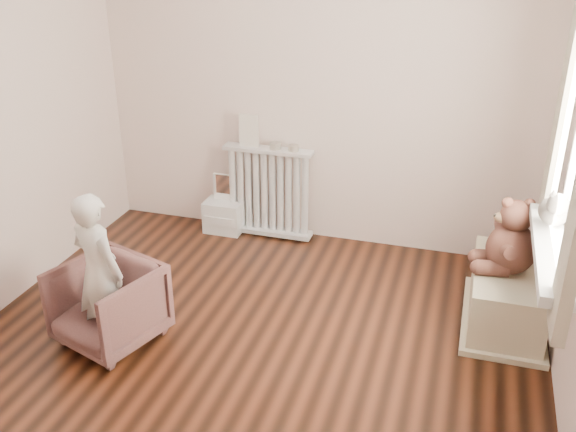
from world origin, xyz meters
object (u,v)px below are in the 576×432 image
(radiator, at_px, (268,193))
(plush_cat, at_px, (554,209))
(armchair, at_px, (108,304))
(teddy_bear, at_px, (514,234))
(toy_bench, at_px, (507,296))
(toy_vanity, at_px, (224,201))
(child, at_px, (99,271))

(radiator, bearing_deg, plush_cat, -28.58)
(armchair, distance_m, teddy_bear, 2.58)
(toy_bench, xyz_separation_m, teddy_bear, (-0.02, -0.03, 0.47))
(toy_vanity, height_order, plush_cat, plush_cat)
(armchair, bearing_deg, child, -71.59)
(radiator, relative_size, toy_bench, 0.90)
(teddy_bear, bearing_deg, toy_vanity, 153.62)
(child, distance_m, teddy_bear, 2.57)
(child, height_order, teddy_bear, child)
(radiator, xyz_separation_m, plush_cat, (2.05, -1.12, 0.61))
(armchair, relative_size, child, 0.57)
(radiator, distance_m, armchair, 1.79)
(toy_vanity, distance_m, plush_cat, 2.77)
(toy_bench, distance_m, teddy_bear, 0.47)
(armchair, height_order, plush_cat, plush_cat)
(radiator, height_order, toy_bench, radiator)
(child, bearing_deg, armchair, -71.59)
(armchair, bearing_deg, toy_vanity, 105.16)
(child, relative_size, plush_cat, 3.74)
(armchair, distance_m, toy_bench, 2.58)
(armchair, height_order, teddy_bear, teddy_bear)
(child, xyz_separation_m, plush_cat, (2.54, 0.64, 0.47))
(armchair, distance_m, child, 0.27)
(toy_vanity, distance_m, armchair, 1.69)
(teddy_bear, bearing_deg, toy_bench, 41.72)
(radiator, relative_size, toy_vanity, 1.55)
(child, distance_m, plush_cat, 2.66)
(teddy_bear, relative_size, plush_cat, 1.82)
(toy_vanity, xyz_separation_m, child, (-0.10, -1.73, 0.26))
(toy_vanity, bearing_deg, radiator, 4.36)
(radiator, distance_m, teddy_bear, 2.07)
(toy_vanity, xyz_separation_m, plush_cat, (2.45, -1.09, 0.72))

